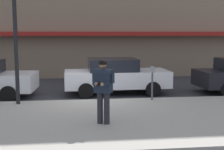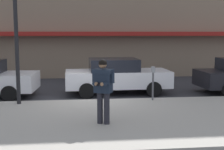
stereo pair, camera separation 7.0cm
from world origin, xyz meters
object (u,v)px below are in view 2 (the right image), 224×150
man_texting_on_phone (103,84)px  parking_meter (153,78)px  parked_sedan_mid (117,76)px  street_lamp_post (16,18)px

man_texting_on_phone → parking_meter: 3.56m
parked_sedan_mid → man_texting_on_phone: (-1.01, -4.97, 0.46)m
parked_sedan_mid → parking_meter: 2.39m
man_texting_on_phone → street_lamp_post: (-2.79, 2.80, 1.89)m
street_lamp_post → parking_meter: bearing=0.6°
parked_sedan_mid → man_texting_on_phone: bearing=-101.5°
parked_sedan_mid → man_texting_on_phone: man_texting_on_phone is taller
street_lamp_post → man_texting_on_phone: bearing=-45.2°
man_texting_on_phone → street_lamp_post: street_lamp_post is taller
parked_sedan_mid → man_texting_on_phone: size_ratio=2.51×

